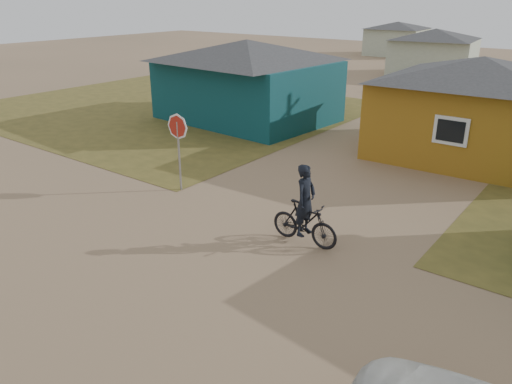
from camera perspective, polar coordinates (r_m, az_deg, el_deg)
ground at (r=11.55m, az=-9.38°, el=-10.39°), size 120.00×120.00×0.00m
grass_nw at (r=29.55m, az=-10.16°, el=9.52°), size 20.00×18.00×0.00m
house_teal at (r=25.85m, az=-1.04°, el=12.75°), size 8.93×7.08×4.00m
house_yellow at (r=21.50m, az=23.90°, el=8.95°), size 7.72×6.76×3.90m
house_pale_west at (r=42.89m, az=19.63°, el=14.86°), size 7.04×6.15×3.60m
house_pale_north at (r=56.88m, az=15.77°, el=16.58°), size 6.28×5.81×3.40m
stop_sign at (r=16.23m, az=-8.91°, el=6.48°), size 0.80×0.34×2.58m
cyclist at (r=12.87m, az=5.60°, el=-2.70°), size 1.91×0.69×2.16m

